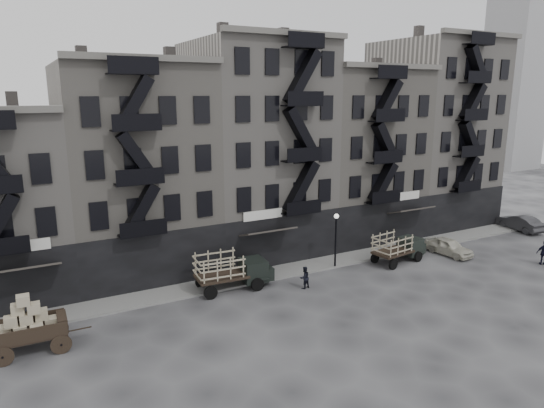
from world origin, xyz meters
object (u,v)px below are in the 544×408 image
car_far (520,223)px  policeman (544,253)px  stake_truck_west (232,268)px  stake_truck_east (399,245)px  car_east (449,247)px  wagon (27,320)px  pedestrian_mid (304,278)px  pedestrian_west (24,329)px

car_far → policeman: 10.13m
stake_truck_west → stake_truck_east: bearing=-1.2°
car_east → car_far: 11.97m
stake_truck_west → policeman: 24.38m
wagon → pedestrian_mid: (16.94, 0.36, -1.00)m
stake_truck_west → pedestrian_mid: size_ratio=3.45×
wagon → car_east: size_ratio=0.92×
pedestrian_west → policeman: policeman is taller
wagon → pedestrian_mid: bearing=2.5°
wagon → car_east: bearing=2.5°
car_far → pedestrian_west: (-43.24, -1.44, 0.08)m
car_east → car_far: size_ratio=0.89×
pedestrian_mid → stake_truck_east: bearing=176.6°
pedestrian_mid → car_east: bearing=171.9°
stake_truck_west → car_east: bearing=-1.9°
stake_truck_west → policeman: bearing=-13.1°
wagon → stake_truck_west: wagon is taller
stake_truck_west → policeman: (23.31, -7.12, -0.55)m
car_east → policeman: (4.62, -5.22, 0.27)m
stake_truck_east → car_far: size_ratio=1.09×
car_far → policeman: bearing=51.5°
pedestrian_west → policeman: size_ratio=0.87×
car_far → pedestrian_west: 43.26m
policeman → pedestrian_mid: bearing=22.3°
pedestrian_west → policeman: 36.49m
wagon → pedestrian_west: (-0.20, 1.16, -0.94)m
stake_truck_east → car_east: stake_truck_east is taller
stake_truck_east → pedestrian_mid: (-9.39, -0.99, -0.60)m
stake_truck_east → pedestrian_west: stake_truck_east is taller
wagon → pedestrian_mid: 16.97m
pedestrian_mid → policeman: size_ratio=0.81×
stake_truck_east → pedestrian_mid: size_ratio=3.20×
stake_truck_west → car_east: size_ratio=1.33×
car_east → pedestrian_mid: bearing=176.6°
stake_truck_east → car_far: bearing=-3.6°
wagon → stake_truck_west: 12.80m
stake_truck_east → policeman: bearing=-39.6°
pedestrian_mid → policeman: (18.90, -4.89, 0.18)m
wagon → car_east: wagon is taller
wagon → policeman: 36.13m
wagon → policeman: bearing=-6.0°
wagon → stake_truck_east: wagon is taller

